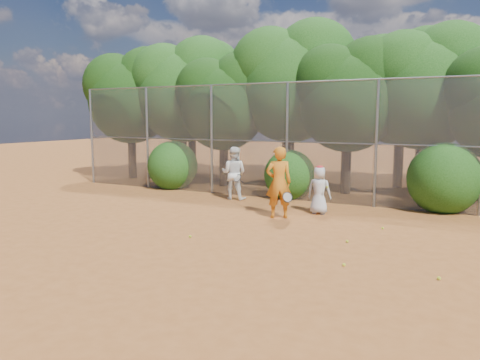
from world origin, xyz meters
The scene contains 22 objects.
ground centered at (0.00, 0.00, 0.00)m, with size 80.00×80.00×0.00m, color #9B5423.
fence_back centered at (-0.12, 6.00, 2.05)m, with size 20.05×0.09×4.03m.
tree_0 centered at (-9.44, 8.04, 3.93)m, with size 4.38×3.81×6.00m.
tree_1 centered at (-6.94, 8.54, 4.16)m, with size 4.64×4.03×6.35m.
tree_2 centered at (-4.45, 7.83, 3.58)m, with size 3.99×3.47×5.47m.
tree_3 centered at (-1.94, 8.84, 4.40)m, with size 4.89×4.26×6.70m.
tree_4 centered at (0.55, 8.24, 3.76)m, with size 4.19×3.64×5.73m.
tree_5 centered at (3.06, 9.04, 4.05)m, with size 4.51×3.92×6.17m.
tree_9 centered at (-7.94, 10.84, 4.34)m, with size 4.83×4.20×6.62m.
tree_10 centered at (-2.93, 11.05, 4.63)m, with size 5.15×4.48×7.06m.
tree_11 centered at (2.06, 10.64, 4.16)m, with size 4.64×4.03×6.35m.
bush_0 centered at (-6.00, 6.30, 1.00)m, with size 2.00×2.00×2.00m, color #194711.
bush_1 centered at (-1.00, 6.30, 0.90)m, with size 1.80×1.80×1.80m, color #194711.
bush_2 centered at (4.00, 6.30, 1.10)m, with size 2.20×2.20×2.20m, color #194711.
player_yellow centered at (-0.09, 3.12, 1.01)m, with size 0.94×0.80×2.03m.
player_teen centered at (0.77, 4.16, 0.72)m, with size 0.71×0.47×1.44m.
player_white centered at (-2.62, 5.17, 0.91)m, with size 0.97×0.84×1.83m.
ball_0 centered at (2.35, 1.36, 0.03)m, with size 0.07×0.07×0.07m, color #BFCE25.
ball_1 centered at (2.82, 3.04, 0.03)m, with size 0.07×0.07×0.07m, color #BFCE25.
ball_2 centered at (2.73, -0.36, 0.03)m, with size 0.07×0.07×0.07m, color #BFCE25.
ball_3 centered at (4.42, -0.34, 0.03)m, with size 0.07×0.07×0.07m, color #BFCE25.
ball_4 centered at (-1.09, 0.08, 0.03)m, with size 0.07×0.07×0.07m, color #BFCE25.
Camera 1 is at (4.94, -8.99, 2.86)m, focal length 35.00 mm.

